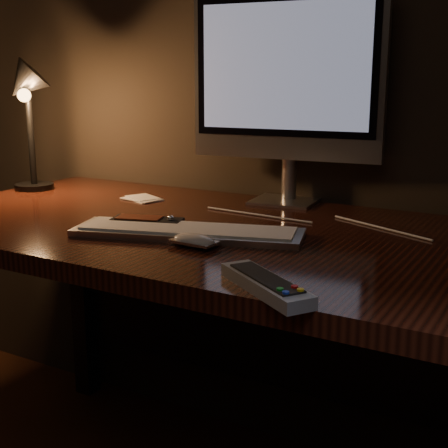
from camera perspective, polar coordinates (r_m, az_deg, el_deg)
The scene contains 9 objects.
desk at distance 1.48m, azimuth 1.78°, elevation -4.65°, with size 1.60×0.75×0.75m.
monitor at distance 1.63m, azimuth 5.71°, elevation 12.79°, with size 0.50×0.16×0.53m.
keyboard at distance 1.32m, azimuth -3.33°, elevation -0.66°, with size 0.49×0.14×0.02m, color silver.
mouse at distance 1.23m, azimuth -2.73°, elevation -1.67°, with size 0.09×0.05×0.02m, color white.
media_remote at distance 1.40m, azimuth -7.04°, elevation 0.18°, with size 0.17×0.10×0.03m.
tv_remote at distance 0.98m, azimuth 3.84°, elevation -5.52°, with size 0.20×0.16×0.03m.
papers at distance 1.72m, azimuth -7.51°, elevation 2.34°, with size 0.11×0.07×0.01m, color white.
desk_lamp at distance 1.87m, azimuth -17.67°, elevation 10.56°, with size 0.19×0.20×0.38m.
cable at distance 1.44m, azimuth 8.29°, elevation 0.19°, with size 0.00×0.00×0.57m, color white.
Camera 1 is at (0.66, 0.69, 1.08)m, focal length 50.00 mm.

